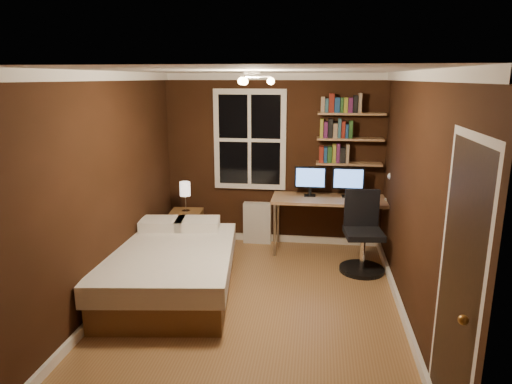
# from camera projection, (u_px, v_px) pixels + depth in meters

# --- Properties ---
(floor) EXTENTS (4.20, 4.20, 0.00)m
(floor) POSITION_uv_depth(u_px,v_px,m) (254.00, 306.00, 5.00)
(floor) COLOR brown
(floor) RESTS_ON ground
(wall_back) EXTENTS (3.20, 0.04, 2.50)m
(wall_back) POSITION_uv_depth(u_px,v_px,m) (274.00, 160.00, 6.71)
(wall_back) COLOR black
(wall_back) RESTS_ON ground
(wall_left) EXTENTS (0.04, 4.20, 2.50)m
(wall_left) POSITION_uv_depth(u_px,v_px,m) (107.00, 191.00, 4.90)
(wall_left) COLOR black
(wall_left) RESTS_ON ground
(wall_right) EXTENTS (0.04, 4.20, 2.50)m
(wall_right) POSITION_uv_depth(u_px,v_px,m) (415.00, 201.00, 4.48)
(wall_right) COLOR black
(wall_right) RESTS_ON ground
(ceiling) EXTENTS (3.20, 4.20, 0.02)m
(ceiling) POSITION_uv_depth(u_px,v_px,m) (254.00, 70.00, 4.39)
(ceiling) COLOR white
(ceiling) RESTS_ON wall_back
(window) EXTENTS (1.06, 0.06, 1.46)m
(window) POSITION_uv_depth(u_px,v_px,m) (250.00, 140.00, 6.65)
(window) COLOR white
(window) RESTS_ON wall_back
(door) EXTENTS (0.03, 0.82, 2.05)m
(door) POSITION_uv_depth(u_px,v_px,m) (456.00, 294.00, 3.05)
(door) COLOR black
(door) RESTS_ON ground
(door_knob) EXTENTS (0.06, 0.06, 0.06)m
(door_knob) POSITION_uv_depth(u_px,v_px,m) (463.00, 320.00, 2.77)
(door_knob) COLOR #B88139
(door_knob) RESTS_ON door
(ceiling_fixture) EXTENTS (0.44, 0.44, 0.18)m
(ceiling_fixture) POSITION_uv_depth(u_px,v_px,m) (252.00, 81.00, 4.32)
(ceiling_fixture) COLOR beige
(ceiling_fixture) RESTS_ON ceiling
(bookshelf_lower) EXTENTS (0.92, 0.22, 0.03)m
(bookshelf_lower) POSITION_uv_depth(u_px,v_px,m) (349.00, 164.00, 6.45)
(bookshelf_lower) COLOR #AD8054
(bookshelf_lower) RESTS_ON wall_back
(books_row_lower) EXTENTS (0.42, 0.16, 0.23)m
(books_row_lower) POSITION_uv_depth(u_px,v_px,m) (349.00, 155.00, 6.42)
(books_row_lower) COLOR maroon
(books_row_lower) RESTS_ON bookshelf_lower
(bookshelf_middle) EXTENTS (0.92, 0.22, 0.03)m
(bookshelf_middle) POSITION_uv_depth(u_px,v_px,m) (350.00, 139.00, 6.37)
(bookshelf_middle) COLOR #AD8054
(bookshelf_middle) RESTS_ON wall_back
(books_row_middle) EXTENTS (0.48, 0.16, 0.23)m
(books_row_middle) POSITION_uv_depth(u_px,v_px,m) (350.00, 130.00, 6.34)
(books_row_middle) COLOR navy
(books_row_middle) RESTS_ON bookshelf_middle
(bookshelf_upper) EXTENTS (0.92, 0.22, 0.03)m
(bookshelf_upper) POSITION_uv_depth(u_px,v_px,m) (351.00, 114.00, 6.28)
(bookshelf_upper) COLOR #AD8054
(bookshelf_upper) RESTS_ON wall_back
(books_row_upper) EXTENTS (0.54, 0.16, 0.23)m
(books_row_upper) POSITION_uv_depth(u_px,v_px,m) (352.00, 104.00, 6.25)
(books_row_upper) COLOR #275524
(books_row_upper) RESTS_ON bookshelf_upper
(bed) EXTENTS (1.65, 2.12, 0.66)m
(bed) POSITION_uv_depth(u_px,v_px,m) (171.00, 269.00, 5.27)
(bed) COLOR brown
(bed) RESTS_ON ground
(nightstand) EXTENTS (0.48, 0.48, 0.56)m
(nightstand) POSITION_uv_depth(u_px,v_px,m) (187.00, 230.00, 6.65)
(nightstand) COLOR brown
(nightstand) RESTS_ON ground
(bedside_lamp) EXTENTS (0.15, 0.15, 0.44)m
(bedside_lamp) POSITION_uv_depth(u_px,v_px,m) (185.00, 197.00, 6.52)
(bedside_lamp) COLOR white
(bedside_lamp) RESTS_ON nightstand
(radiator) EXTENTS (0.41, 0.14, 0.62)m
(radiator) POSITION_uv_depth(u_px,v_px,m) (257.00, 223.00, 6.86)
(radiator) COLOR silver
(radiator) RESTS_ON ground
(desk) EXTENTS (1.67, 0.63, 0.79)m
(desk) POSITION_uv_depth(u_px,v_px,m) (331.00, 202.00, 6.41)
(desk) COLOR #AD8054
(desk) RESTS_ON ground
(monitor_left) EXTENTS (0.45, 0.12, 0.43)m
(monitor_left) POSITION_uv_depth(u_px,v_px,m) (310.00, 181.00, 6.46)
(monitor_left) COLOR black
(monitor_left) RESTS_ON desk
(monitor_right) EXTENTS (0.45, 0.12, 0.43)m
(monitor_right) POSITION_uv_depth(u_px,v_px,m) (348.00, 182.00, 6.39)
(monitor_right) COLOR black
(monitor_right) RESTS_ON desk
(desk_lamp) EXTENTS (0.14, 0.32, 0.44)m
(desk_lamp) POSITION_uv_depth(u_px,v_px,m) (390.00, 186.00, 6.16)
(desk_lamp) COLOR silver
(desk_lamp) RESTS_ON desk
(office_chair) EXTENTS (0.57, 0.57, 1.04)m
(office_chair) POSITION_uv_depth(u_px,v_px,m) (362.00, 241.00, 5.85)
(office_chair) COLOR black
(office_chair) RESTS_ON ground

